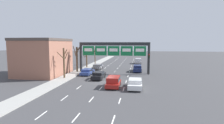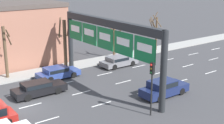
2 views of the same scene
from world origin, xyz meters
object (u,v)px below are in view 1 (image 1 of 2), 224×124
car_white (135,83)px  traffic_light_near_gantry (149,60)px  car_navy (137,68)px  car_grey (98,66)px  tree_bare_furthest (64,62)px  tree_bare_third (77,58)px  car_blue (87,71)px  suv_red (113,81)px  sign_gantry (114,49)px  suv_silver (138,61)px  car_black (99,75)px  tree_bare_closest (87,58)px  tree_bare_second (95,55)px

car_white → traffic_light_near_gantry: traffic_light_near_gantry is taller
car_navy → car_grey: size_ratio=1.04×
tree_bare_furthest → car_white: bearing=-21.1°
tree_bare_third → car_blue: bearing=-40.9°
suv_red → tree_bare_furthest: 11.14m
sign_gantry → traffic_light_near_gantry: sign_gantry is taller
sign_gantry → car_grey: 8.20m
car_navy → suv_silver: 15.56m
tree_bare_third → car_white: bearing=-42.6°
tree_bare_furthest → car_navy: bearing=36.8°
car_grey → traffic_light_near_gantry: bearing=-26.8°
car_grey → suv_red: (6.47, -17.02, 0.20)m
car_black → suv_silver: (6.96, 24.64, 0.21)m
car_blue → traffic_light_near_gantry: size_ratio=1.04×
car_white → sign_gantry: bearing=111.8°
suv_silver → car_black: bearing=-105.8°
car_white → tree_bare_closest: tree_bare_closest is taller
car_black → suv_red: bearing=-57.6°
sign_gantry → tree_bare_closest: 11.08m
traffic_light_near_gantry → car_black: bearing=-149.9°
car_blue → tree_bare_second: 17.21m
suv_silver → tree_bare_second: (-12.91, -4.24, 2.06)m
car_blue → tree_bare_second: bearing=99.1°
sign_gantry → tree_bare_third: sign_gantry is taller
sign_gantry → car_grey: sign_gantry is taller
tree_bare_third → traffic_light_near_gantry: bearing=-3.5°
car_white → car_navy: size_ratio=0.96×
suv_red → traffic_light_near_gantry: traffic_light_near_gantry is taller
car_navy → suv_silver: size_ratio=1.14×
tree_bare_closest → tree_bare_third: (-0.01, -7.10, 0.83)m
suv_red → car_blue: bearing=126.6°
car_white → car_black: car_white is taller
car_navy → traffic_light_near_gantry: size_ratio=1.09×
traffic_light_near_gantry → tree_bare_furthest: 16.64m
car_black → tree_bare_closest: size_ratio=1.03×
car_grey → tree_bare_third: tree_bare_third is taller
tree_bare_third → tree_bare_second: bearing=88.1°
traffic_light_near_gantry → tree_bare_third: 15.64m
sign_gantry → car_black: 8.04m
car_blue → suv_red: size_ratio=1.12×
suv_silver → car_blue: size_ratio=0.92×
tree_bare_third → suv_silver: bearing=53.9°
sign_gantry → tree_bare_closest: (-8.23, 6.92, -2.67)m
tree_bare_furthest → tree_bare_third: bearing=91.1°
suv_silver → tree_bare_closest: (-13.37, -11.25, 1.53)m
suv_silver → car_grey: size_ratio=0.91×
tree_bare_closest → car_navy: bearing=-17.9°
car_blue → tree_bare_closest: size_ratio=0.95×
suv_silver → tree_bare_furthest: size_ratio=0.76×
suv_silver → tree_bare_furthest: tree_bare_furthest is taller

